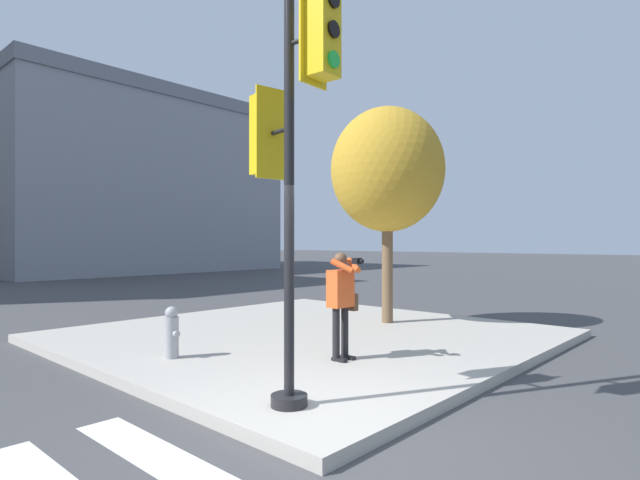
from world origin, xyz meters
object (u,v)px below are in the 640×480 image
object	(u,v)px
street_tree	(387,170)
fire_hydrant	(172,332)
traffic_signal_pole	(292,134)
person_photographer	(342,296)

from	to	relation	value
street_tree	fire_hydrant	world-z (taller)	street_tree
traffic_signal_pole	fire_hydrant	world-z (taller)	traffic_signal_pole
person_photographer	street_tree	xyz separation A→B (m)	(3.29, 1.46, 2.36)
traffic_signal_pole	person_photographer	size ratio (longest dim) A/B	2.94
street_tree	traffic_signal_pole	bearing A→B (deg)	-155.54
traffic_signal_pole	person_photographer	distance (m)	2.92
person_photographer	street_tree	world-z (taller)	street_tree
traffic_signal_pole	fire_hydrant	xyz separation A→B (m)	(0.31, 2.90, -2.52)
person_photographer	fire_hydrant	distance (m)	2.63
fire_hydrant	traffic_signal_pole	bearing A→B (deg)	-96.05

